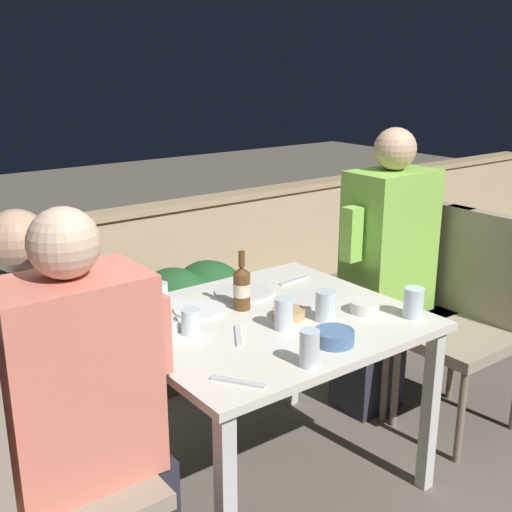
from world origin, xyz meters
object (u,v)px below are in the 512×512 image
Objects in this scene: chair_left_near at (18,466)px; person_green_blouse at (383,271)px; person_blue_shirt at (45,391)px; chair_right_far at (411,282)px; chair_right_near at (473,303)px; person_coral_top at (91,420)px; beer_bottle at (242,287)px.

person_green_blouse reaches higher than chair_left_near.
chair_right_far is (1.82, 0.03, -0.02)m from person_blue_shirt.
chair_right_near is 1.00× the size of chair_right_far.
person_coral_top is 1.05× the size of person_blue_shirt.
chair_left_near is 2.01m from chair_right_near.
chair_left_near is 1.00× the size of chair_right_near.
chair_right_far is (2.01, 0.34, 0.00)m from chair_left_near.
person_blue_shirt is at bearing 178.46° from beer_bottle.
person_coral_top is at bearing -0.00° from chair_left_near.
person_green_blouse is (1.61, 0.03, 0.08)m from person_blue_shirt.
person_blue_shirt reaches higher than beer_bottle.
person_green_blouse reaches higher than person_blue_shirt.
person_green_blouse reaches higher than person_coral_top.
chair_left_near and chair_right_far have the same top height.
chair_right_near is (1.79, -0.01, -0.06)m from person_coral_top.
beer_bottle is (-1.06, -0.05, 0.22)m from chair_right_far.
person_coral_top is 0.32m from person_blue_shirt.
person_green_blouse is (-0.21, 0.00, 0.10)m from chair_right_far.
person_green_blouse is (1.80, 0.34, 0.10)m from chair_left_near.
beer_bottle is (0.74, 0.29, 0.16)m from person_coral_top.
chair_right_far is (1.80, 0.34, -0.06)m from person_coral_top.
chair_left_near is 0.77× the size of person_coral_top.
chair_left_near is 2.04m from chair_right_far.
person_green_blouse is at bearing 180.00° from chair_right_far.
chair_left_near is 4.21× the size of beer_bottle.
chair_left_near is at bearing -169.30° from person_green_blouse.
person_coral_top is 1.62m from person_green_blouse.
person_blue_shirt is 1.82m from chair_right_far.
person_blue_shirt is at bearing -179.14° from chair_right_far.
chair_left_near and chair_right_near have the same top height.
chair_right_near is 1.12m from beer_bottle.
person_blue_shirt is 0.90× the size of person_green_blouse.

